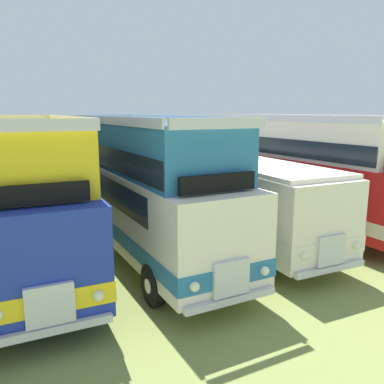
{
  "coord_description": "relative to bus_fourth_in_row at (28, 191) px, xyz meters",
  "views": [
    {
      "loc": [
        -1.01,
        -12.2,
        4.64
      ],
      "look_at": [
        5.81,
        0.79,
        1.66
      ],
      "focal_mm": 37.06,
      "sensor_mm": 36.0,
      "label": 1
    }
  ],
  "objects": [
    {
      "name": "bus_fourth_in_row",
      "position": [
        0.0,
        0.0,
        0.0
      ],
      "size": [
        2.91,
        9.93,
        4.52
      ],
      "color": "#1E339E",
      "rests_on": "ground"
    },
    {
      "name": "rope_fence_line",
      "position": [
        -0.0,
        9.46,
        -1.68
      ],
      "size": [
        26.97,
        0.08,
        1.05
      ],
      "color": "#8C704C",
      "rests_on": "ground"
    },
    {
      "name": "bus_seventh_in_row",
      "position": [
        10.44,
        0.16,
        0.0
      ],
      "size": [
        2.69,
        10.71,
        4.52
      ],
      "color": "red",
      "rests_on": "ground"
    },
    {
      "name": "ground_plane",
      "position": [
        -0.0,
        -0.06,
        -2.35
      ],
      "size": [
        200.0,
        200.0,
        0.0
      ],
      "primitive_type": "plane",
      "color": "olive"
    },
    {
      "name": "bus_fifth_in_row",
      "position": [
        3.48,
        -0.04,
        0.01
      ],
      "size": [
        2.63,
        10.88,
        4.52
      ],
      "color": "silver",
      "rests_on": "ground"
    },
    {
      "name": "bus_sixth_in_row",
      "position": [
        6.96,
        -0.2,
        -0.6
      ],
      "size": [
        2.98,
        10.28,
        2.99
      ],
      "color": "silver",
      "rests_on": "ground"
    }
  ]
}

